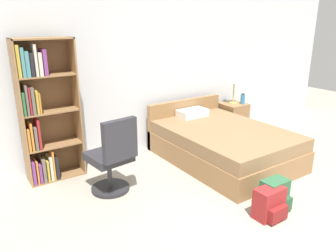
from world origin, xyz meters
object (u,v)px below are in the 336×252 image
(nightstand, at_px, (233,118))
(table_lamp, at_px, (234,79))
(water_bottle, at_px, (243,99))
(backpack_red, at_px, (270,204))
(bookshelf, at_px, (42,114))
(bed, at_px, (221,143))
(backpack_green, at_px, (275,196))
(office_chair, at_px, (113,158))

(nightstand, height_order, table_lamp, table_lamp)
(water_bottle, distance_m, backpack_red, 2.85)
(bookshelf, height_order, bed, bookshelf)
(bed, distance_m, water_bottle, 1.39)
(table_lamp, bearing_deg, water_bottle, -42.55)
(table_lamp, bearing_deg, backpack_red, -126.21)
(backpack_green, bearing_deg, bookshelf, 130.81)
(office_chair, distance_m, backpack_green, 1.97)
(bookshelf, distance_m, backpack_red, 3.00)
(nightstand, xyz_separation_m, backpack_red, (-1.67, -2.26, -0.13))
(bed, distance_m, nightstand, 1.30)
(water_bottle, height_order, backpack_green, water_bottle)
(bed, bearing_deg, water_bottle, 30.61)
(water_bottle, distance_m, backpack_green, 2.67)
(office_chair, bearing_deg, table_lamp, 15.95)
(bed, bearing_deg, table_lamp, 38.01)
(water_bottle, relative_size, backpack_red, 0.56)
(water_bottle, xyz_separation_m, backpack_green, (-1.61, -2.08, -0.51))
(backpack_green, bearing_deg, nightstand, 55.72)
(backpack_red, bearing_deg, water_bottle, 50.25)
(bookshelf, bearing_deg, office_chair, -56.52)
(backpack_red, bearing_deg, nightstand, 53.51)
(bookshelf, bearing_deg, water_bottle, -2.65)
(nightstand, height_order, water_bottle, water_bottle)
(bed, height_order, backpack_green, bed)
(nightstand, bearing_deg, backpack_red, -126.49)
(bed, xyz_separation_m, water_bottle, (1.15, 0.68, 0.41))
(bed, height_order, office_chair, office_chair)
(bed, relative_size, water_bottle, 10.59)
(bookshelf, distance_m, office_chair, 1.12)
(table_lamp, xyz_separation_m, water_bottle, (0.13, -0.12, -0.36))
(backpack_red, bearing_deg, bookshelf, 127.04)
(bookshelf, height_order, nightstand, bookshelf)
(bookshelf, xyz_separation_m, bed, (2.39, -0.84, -0.66))
(table_lamp, xyz_separation_m, backpack_red, (-1.66, -2.27, -0.88))
(water_bottle, bearing_deg, bookshelf, 177.35)
(bed, height_order, backpack_red, bed)
(office_chair, height_order, backpack_green, office_chair)
(nightstand, xyz_separation_m, backpack_green, (-1.49, -2.19, -0.12))
(backpack_green, distance_m, backpack_red, 0.20)
(office_chair, height_order, backpack_red, office_chair)
(bed, xyz_separation_m, nightstand, (1.03, 0.79, 0.03))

